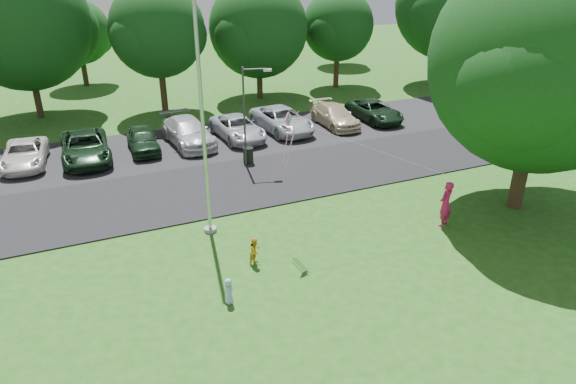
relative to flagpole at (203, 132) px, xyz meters
name	(u,v)px	position (x,y,z in m)	size (l,w,h in m)	color
ground	(350,276)	(3.50, -5.00, -4.17)	(120.00, 120.00, 0.00)	#205416
park_road	(257,180)	(3.50, 4.00, -4.14)	(60.00, 6.00, 0.06)	black
parking_strip	(218,141)	(3.50, 10.50, -4.14)	(42.00, 7.00, 0.06)	black
flagpole	(203,132)	(0.00, 0.00, 0.00)	(0.50, 0.50, 10.00)	#B7BABF
street_lamp	(248,108)	(3.86, 5.94, -1.06)	(1.42, 0.53, 5.17)	#3F3F44
trash_can	(248,156)	(3.90, 6.29, -3.71)	(0.57, 0.57, 0.90)	black
big_tree	(542,67)	(12.76, -3.31, 1.95)	(9.47, 8.85, 10.76)	#332316
tree_row	(199,24)	(5.09, 19.23, 1.55)	(64.35, 11.94, 10.88)	#332316
horizon_trees	(199,27)	(7.56, 28.88, 0.14)	(77.46, 7.20, 7.02)	#332316
parked_cars	(218,130)	(3.49, 10.42, -3.42)	(23.40, 5.70, 1.49)	silver
woman	(446,204)	(8.84, -3.35, -3.20)	(0.70, 0.46, 1.92)	#CD1B58
child_yellow	(255,251)	(0.81, -2.95, -3.65)	(0.51, 0.39, 1.04)	gold
child_blue	(229,291)	(-0.76, -4.76, -3.72)	(0.43, 0.28, 0.89)	#96B8E7
kite	(295,133)	(2.75, -2.03, 0.18)	(6.53, 1.61, 2.96)	pink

